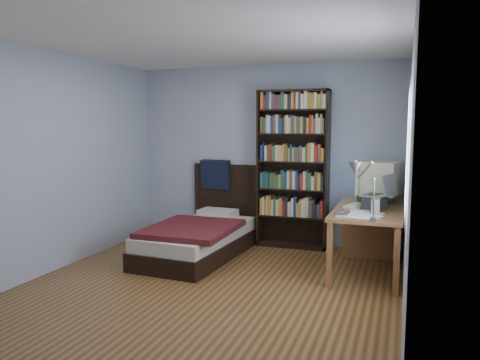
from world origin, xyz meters
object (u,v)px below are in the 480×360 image
at_px(bookshelf, 293,169).
at_px(crt_monitor, 379,179).
at_px(desk_lamp, 358,174).
at_px(keyboard, 357,206).
at_px(laptop, 377,199).
at_px(bed, 201,235).
at_px(desk, 371,226).
at_px(soda_can, 359,200).
at_px(speaker, 376,207).

bearing_deg(bookshelf, crt_monitor, -14.86).
height_order(desk_lamp, keyboard, desk_lamp).
distance_m(laptop, keyboard, 0.25).
xyz_separation_m(keyboard, bed, (-1.95, -0.06, -0.48)).
xyz_separation_m(desk, bookshelf, (-1.07, 0.29, 0.66)).
relative_size(soda_can, bookshelf, 0.05).
distance_m(desk, bed, 2.15).
xyz_separation_m(crt_monitor, bookshelf, (-1.15, 0.30, 0.06)).
xyz_separation_m(laptop, bookshelf, (-1.15, 0.81, 0.23)).
xyz_separation_m(soda_can, bookshelf, (-0.94, 0.57, 0.29)).
height_order(crt_monitor, soda_can, crt_monitor).
bearing_deg(speaker, laptop, 90.74).
height_order(keyboard, bookshelf, bookshelf).
xyz_separation_m(desk, crt_monitor, (0.08, -0.02, 0.60)).
bearing_deg(keyboard, bookshelf, 161.04).
xyz_separation_m(bookshelf, bed, (-1.02, -0.79, -0.81)).
height_order(laptop, bookshelf, bookshelf).
bearing_deg(bookshelf, keyboard, -38.32).
bearing_deg(crt_monitor, speaker, -89.19).
bearing_deg(crt_monitor, bed, -167.26).
relative_size(crt_monitor, keyboard, 1.32).
height_order(laptop, soda_can, laptop).
relative_size(desk, laptop, 3.94).
bearing_deg(keyboard, laptop, 0.62).
distance_m(laptop, desk_lamp, 1.16).
xyz_separation_m(desk, bed, (-2.09, -0.51, -0.16)).
bearing_deg(soda_can, bed, -173.34).
xyz_separation_m(laptop, soda_can, (-0.21, 0.25, -0.05)).
bearing_deg(bookshelf, soda_can, -31.00).
relative_size(laptop, soda_can, 3.62).
relative_size(desk, soda_can, 14.24).
bearing_deg(keyboard, speaker, -42.45).
relative_size(desk_lamp, keyboard, 1.52).
height_order(crt_monitor, bed, crt_monitor).
xyz_separation_m(desk, soda_can, (-0.13, -0.28, 0.37)).
bearing_deg(speaker, bed, 169.65).
bearing_deg(desk, bed, -166.30).
bearing_deg(desk_lamp, desk, 89.06).
bearing_deg(desk_lamp, laptop, 84.24).
bearing_deg(keyboard, desk, 92.89).
height_order(keyboard, soda_can, soda_can).
height_order(desk, bed, bed).
relative_size(speaker, soda_can, 1.47).
distance_m(soda_can, bed, 2.04).
xyz_separation_m(laptop, keyboard, (-0.22, 0.07, -0.10)).
distance_m(crt_monitor, soda_can, 0.40).
height_order(desk_lamp, speaker, desk_lamp).
distance_m(speaker, bed, 2.28).
distance_m(crt_monitor, speaker, 0.88).
bearing_deg(bookshelf, speaker, -44.99).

